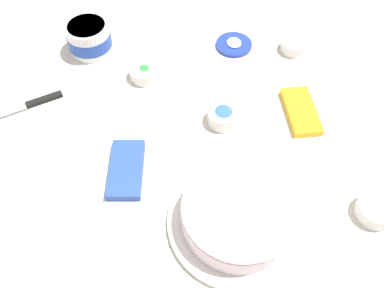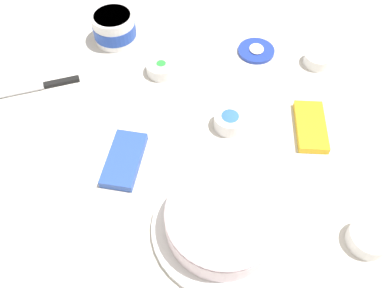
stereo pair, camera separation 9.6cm
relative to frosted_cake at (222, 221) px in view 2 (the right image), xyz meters
The scene contains 11 objects.
ground_plane 0.32m from the frosted_cake, 17.59° to the left, with size 1.54×1.54×0.00m, color silver.
frosted_cake is the anchor object (origin of this frame).
frosting_tub 0.68m from the frosted_cake, 25.54° to the left, with size 0.13×0.13×0.09m.
frosting_tub_lid 0.57m from the frosted_cake, 12.51° to the right, with size 0.11×0.11×0.02m.
spreading_knife 0.63m from the frosted_cake, 48.48° to the left, with size 0.09×0.23×0.01m.
sprinkle_bowl_pink 0.30m from the frosted_cake, 95.12° to the right, with size 0.09×0.09×0.04m.
sprinkle_bowl_rainbow 0.59m from the frosted_cake, 29.77° to the right, with size 0.08×0.08×0.03m.
sprinkle_bowl_green 0.50m from the frosted_cake, 17.50° to the left, with size 0.08×0.08×0.03m.
sprinkle_bowl_blue 0.28m from the frosted_cake, ahead, with size 0.08×0.08×0.04m.
candy_box_lower 0.28m from the frosted_cake, 52.68° to the left, with size 0.16×0.08×0.02m, color #2D51B2.
candy_box_upper 0.36m from the frosted_cake, 40.75° to the right, with size 0.15×0.07×0.02m, color yellow.
Camera 2 is at (-0.67, -0.04, 0.81)m, focal length 38.17 mm.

